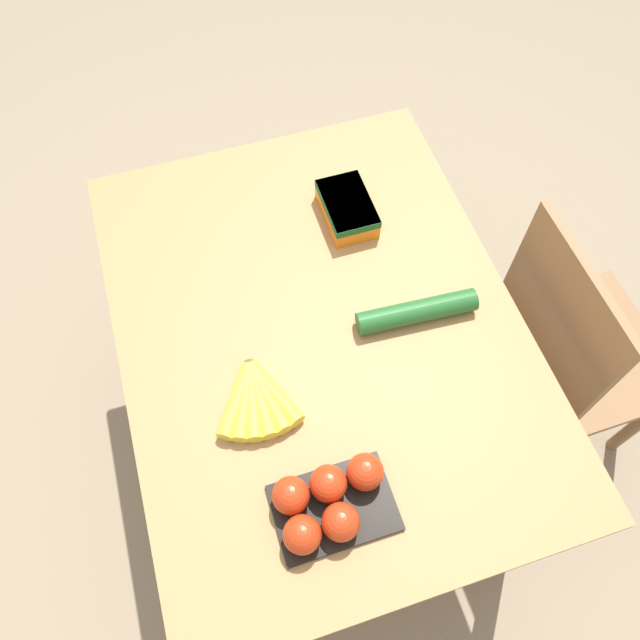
% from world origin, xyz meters
% --- Properties ---
extents(ground_plane, '(12.00, 12.00, 0.00)m').
position_xyz_m(ground_plane, '(0.00, 0.00, 0.00)').
color(ground_plane, gray).
extents(dining_table, '(1.17, 0.88, 0.74)m').
position_xyz_m(dining_table, '(0.00, 0.00, 0.63)').
color(dining_table, '#B27F4C').
rests_on(dining_table, ground_plane).
extents(chair, '(0.42, 0.40, 0.91)m').
position_xyz_m(chair, '(0.13, 0.65, 0.47)').
color(chair, '#8E6642').
rests_on(chair, ground_plane).
extents(banana_bunch, '(0.18, 0.18, 0.04)m').
position_xyz_m(banana_bunch, '(0.13, -0.18, 0.76)').
color(banana_bunch, brown).
rests_on(banana_bunch, dining_table).
extents(tomato_pack, '(0.16, 0.23, 0.08)m').
position_xyz_m(tomato_pack, '(0.38, -0.11, 0.78)').
color(tomato_pack, black).
rests_on(tomato_pack, dining_table).
extents(carrot_bag, '(0.17, 0.11, 0.06)m').
position_xyz_m(carrot_bag, '(-0.27, 0.16, 0.78)').
color(carrot_bag, orange).
rests_on(carrot_bag, dining_table).
extents(cucumber_near, '(0.07, 0.27, 0.05)m').
position_xyz_m(cucumber_near, '(0.04, 0.21, 0.77)').
color(cucumber_near, '#236028').
rests_on(cucumber_near, dining_table).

